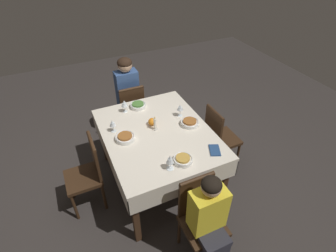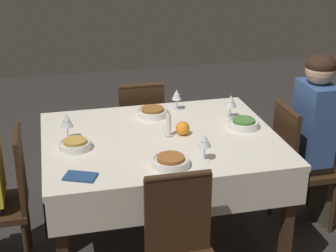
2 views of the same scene
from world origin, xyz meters
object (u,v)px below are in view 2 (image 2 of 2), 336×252
(dining_table, at_px, (161,149))
(wine_glass_north, at_px, (177,95))
(chair_west, at_px, (6,197))
(bowl_south, at_px, (171,161))
(person_adult_denim, at_px, (319,133))
(wine_glass_west, at_px, (67,121))
(napkin_red_folded, at_px, (80,177))
(bowl_north, at_px, (153,112))
(wine_glass_east, at_px, (231,102))
(candle_centerpiece, at_px, (169,127))
(bowl_west, at_px, (75,144))
(orange_fruit, at_px, (183,128))
(chair_north, at_px, (140,129))
(chair_east, at_px, (297,162))
(wine_glass_south, at_px, (205,141))
(bowl_east, at_px, (244,123))

(dining_table, relative_size, wine_glass_north, 9.67)
(chair_west, bearing_deg, dining_table, 91.23)
(bowl_south, bearing_deg, person_adult_denim, 19.64)
(wine_glass_north, bearing_deg, bowl_south, -106.26)
(wine_glass_west, distance_m, napkin_red_folded, 0.52)
(dining_table, relative_size, bowl_north, 6.85)
(wine_glass_east, distance_m, bowl_north, 0.52)
(wine_glass_north, height_order, candle_centerpiece, candle_centerpiece)
(person_adult_denim, xyz_separation_m, bowl_west, (-1.60, -0.06, 0.11))
(dining_table, distance_m, orange_fruit, 0.19)
(chair_west, height_order, wine_glass_north, wine_glass_north)
(chair_north, relative_size, wine_glass_east, 5.66)
(chair_east, relative_size, wine_glass_west, 5.41)
(candle_centerpiece, height_order, orange_fruit, candle_centerpiece)
(napkin_red_folded, bearing_deg, orange_fruit, 32.22)
(dining_table, bearing_deg, candle_centerpiece, -2.88)
(bowl_west, height_order, orange_fruit, orange_fruit)
(chair_west, relative_size, chair_north, 1.00)
(dining_table, distance_m, napkin_red_folded, 0.66)
(dining_table, distance_m, bowl_north, 0.37)
(wine_glass_west, bearing_deg, dining_table, -10.14)
(chair_east, relative_size, candle_centerpiece, 5.34)
(wine_glass_south, xyz_separation_m, orange_fruit, (-0.03, 0.37, -0.07))
(bowl_east, xyz_separation_m, bowl_south, (-0.58, -0.41, -0.00))
(wine_glass_north, xyz_separation_m, wine_glass_south, (-0.04, -0.79, 0.01))
(wine_glass_east, bearing_deg, dining_table, -159.06)
(chair_west, height_order, napkin_red_folded, chair_west)
(wine_glass_west, bearing_deg, person_adult_denim, -3.14)
(bowl_east, relative_size, wine_glass_north, 1.33)
(bowl_west, relative_size, wine_glass_south, 1.19)
(napkin_red_folded, bearing_deg, wine_glass_east, 30.44)
(napkin_red_folded, bearing_deg, person_adult_denim, 14.69)
(wine_glass_north, bearing_deg, bowl_east, -49.77)
(wine_glass_east, distance_m, wine_glass_north, 0.38)
(bowl_west, bearing_deg, wine_glass_north, 33.25)
(person_adult_denim, height_order, bowl_south, person_adult_denim)
(dining_table, xyz_separation_m, candle_centerpiece, (0.05, -0.00, 0.15))
(wine_glass_south, height_order, napkin_red_folded, wine_glass_south)
(bowl_east, relative_size, bowl_west, 1.05)
(wine_glass_south, height_order, candle_centerpiece, candle_centerpiece)
(wine_glass_east, xyz_separation_m, wine_glass_north, (-0.31, 0.23, -0.01))
(bowl_east, bearing_deg, chair_north, 124.72)
(bowl_north, xyz_separation_m, wine_glass_south, (0.14, -0.71, 0.09))
(wine_glass_north, relative_size, napkin_red_folded, 0.77)
(wine_glass_east, height_order, wine_glass_south, wine_glass_east)
(bowl_south, bearing_deg, wine_glass_west, 137.03)
(bowl_east, distance_m, bowl_north, 0.62)
(person_adult_denim, xyz_separation_m, candle_centerpiece, (-1.03, -0.01, 0.15))
(wine_glass_west, height_order, orange_fruit, wine_glass_west)
(bowl_east, height_order, bowl_north, same)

